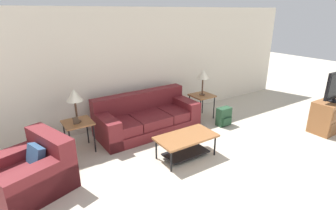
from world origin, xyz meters
name	(u,v)px	position (x,y,z in m)	size (l,w,h in m)	color
wall_back	(145,66)	(0.00, 4.42, 1.30)	(9.16, 0.06, 2.60)	silver
couch	(147,118)	(-0.36, 3.75, 0.29)	(2.22, 1.02, 0.82)	maroon
armchair	(33,172)	(-2.74, 2.90, 0.29)	(1.26, 1.25, 0.80)	maroon
coffee_table	(186,142)	(-0.31, 2.38, 0.31)	(1.08, 0.60, 0.42)	#935B33
side_table_left	(78,125)	(-1.85, 3.67, 0.53)	(0.51, 0.51, 0.59)	#935B33
side_table_right	(202,97)	(1.13, 3.67, 0.53)	(0.51, 0.51, 0.59)	#935B33
table_lamp_left	(74,96)	(-1.85, 3.67, 1.10)	(0.29, 0.29, 0.63)	#472D1E
table_lamp_right	(203,75)	(1.13, 3.67, 1.10)	(0.29, 0.29, 0.63)	#472D1E
tv_console	(330,116)	(3.01, 1.56, 0.35)	(0.91, 0.47, 0.69)	#935B33
backpack	(224,117)	(1.27, 3.03, 0.21)	(0.33, 0.26, 0.43)	#23472D
picture_frame	(76,121)	(-1.89, 3.59, 0.66)	(0.10, 0.04, 0.13)	#4C3828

